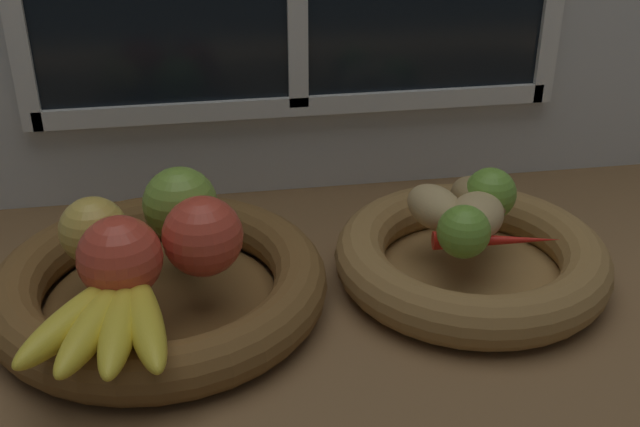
{
  "coord_description": "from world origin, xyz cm",
  "views": [
    {
      "loc": [
        -12.23,
        -64.83,
        46.22
      ],
      "look_at": [
        -1.15,
        3.64,
        9.36
      ],
      "focal_mm": 44.23,
      "sensor_mm": 36.0,
      "label": 1
    }
  ],
  "objects": [
    {
      "name": "apple_red_right",
      "position": [
        -12.85,
        1.09,
        9.24
      ],
      "size": [
        7.77,
        7.77,
        7.77
      ],
      "primitive_type": "sphere",
      "color": "#CC422D",
      "rests_on": "fruit_bowl_left"
    },
    {
      "name": "banana_bunch_front",
      "position": [
        -21.05,
        -7.57,
        6.89
      ],
      "size": [
        13.95,
        16.75,
        3.06
      ],
      "color": "yellow",
      "rests_on": "fruit_bowl_left"
    },
    {
      "name": "chili_pepper",
      "position": [
        16.57,
        0.69,
        6.33
      ],
      "size": [
        13.17,
        3.79,
        1.94
      ],
      "primitive_type": "cone",
      "rotation": [
        0.0,
        1.57,
        -0.14
      ],
      "color": "red",
      "rests_on": "fruit_bowl_right"
    },
    {
      "name": "fruit_bowl_right",
      "position": [
        15.19,
        3.64,
        2.51
      ],
      "size": [
        29.19,
        29.19,
        5.36
      ],
      "color": "olive",
      "rests_on": "ground_plane"
    },
    {
      "name": "fruit_bowl_left",
      "position": [
        -17.49,
        3.64,
        2.5
      ],
      "size": [
        33.78,
        33.78,
        5.36
      ],
      "color": "brown",
      "rests_on": "ground_plane"
    },
    {
      "name": "ground_plane",
      "position": [
        0.0,
        0.0,
        -1.5
      ],
      "size": [
        140.0,
        90.0,
        3.0
      ],
      "primitive_type": "cube",
      "color": "brown"
    },
    {
      "name": "apple_golden_left",
      "position": [
        -23.35,
        4.88,
        8.71
      ],
      "size": [
        6.7,
        6.7,
        6.7
      ],
      "primitive_type": "sphere",
      "color": "gold",
      "rests_on": "fruit_bowl_left"
    },
    {
      "name": "potato_large",
      "position": [
        15.19,
        3.64,
        7.6
      ],
      "size": [
        9.5,
        10.03,
        4.48
      ],
      "primitive_type": "ellipsoid",
      "rotation": [
        0.0,
        0.0,
        0.93
      ],
      "color": "tan",
      "rests_on": "fruit_bowl_right"
    },
    {
      "name": "lime_far",
      "position": [
        18.11,
        7.39,
        8.19
      ],
      "size": [
        5.67,
        5.67,
        5.67
      ],
      "primitive_type": "sphere",
      "color": "#6B9E33",
      "rests_on": "fruit_bowl_right"
    },
    {
      "name": "potato_back",
      "position": [
        17.13,
        7.9,
        7.53
      ],
      "size": [
        7.59,
        8.68,
        4.35
      ],
      "primitive_type": "ellipsoid",
      "rotation": [
        0.0,
        0.0,
        2.0
      ],
      "color": "#A38451",
      "rests_on": "fruit_bowl_right"
    },
    {
      "name": "apple_green_back",
      "position": [
        -14.94,
        8.31,
        9.2
      ],
      "size": [
        7.69,
        7.69,
        7.69
      ],
      "primitive_type": "sphere",
      "color": "#7AA338",
      "rests_on": "fruit_bowl_left"
    },
    {
      "name": "lime_near",
      "position": [
        12.69,
        -0.12,
        8.04
      ],
      "size": [
        5.37,
        5.37,
        5.37
      ],
      "primitive_type": "sphere",
      "color": "#6B9E33",
      "rests_on": "fruit_bowl_right"
    },
    {
      "name": "apple_red_front",
      "position": [
        -20.38,
        -1.72,
        9.25
      ],
      "size": [
        7.79,
        7.79,
        7.79
      ],
      "primitive_type": "sphere",
      "color": "#CC422D",
      "rests_on": "fruit_bowl_left"
    },
    {
      "name": "potato_oblong",
      "position": [
        11.71,
        6.35,
        7.56
      ],
      "size": [
        7.15,
        8.94,
        4.4
      ],
      "primitive_type": "ellipsoid",
      "rotation": [
        0.0,
        0.0,
        1.9
      ],
      "color": "tan",
      "rests_on": "fruit_bowl_right"
    }
  ]
}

